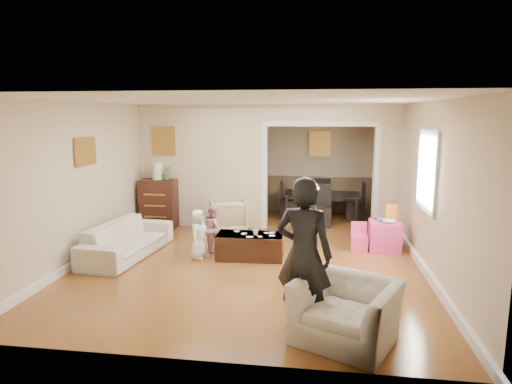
# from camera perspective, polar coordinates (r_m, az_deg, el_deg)

# --- Properties ---
(floor) EXTENTS (7.00, 7.00, 0.00)m
(floor) POSITION_cam_1_polar(r_m,az_deg,el_deg) (7.84, -0.21, -7.83)
(floor) COLOR #955B26
(floor) RESTS_ON ground
(partition_left) EXTENTS (2.75, 0.18, 2.60)m
(partition_left) POSITION_cam_1_polar(r_m,az_deg,el_deg) (9.57, -6.84, 3.30)
(partition_left) COLOR #CDB496
(partition_left) RESTS_ON ground
(partition_right) EXTENTS (0.55, 0.18, 2.60)m
(partition_right) POSITION_cam_1_polar(r_m,az_deg,el_deg) (9.36, 16.62, 2.81)
(partition_right) COLOR #CDB496
(partition_right) RESTS_ON ground
(partition_header) EXTENTS (2.22, 0.18, 0.35)m
(partition_header) POSITION_cam_1_polar(r_m,az_deg,el_deg) (9.19, 8.34, 10.02)
(partition_header) COLOR #CDB496
(partition_header) RESTS_ON partition_right
(window_pane) EXTENTS (0.03, 0.95, 1.10)m
(window_pane) POSITION_cam_1_polar(r_m,az_deg,el_deg) (7.23, 21.25, 2.58)
(window_pane) COLOR white
(window_pane) RESTS_ON ground
(framed_art_partition) EXTENTS (0.45, 0.03, 0.55)m
(framed_art_partition) POSITION_cam_1_polar(r_m,az_deg,el_deg) (9.68, -11.81, 6.50)
(framed_art_partition) COLOR brown
(framed_art_partition) RESTS_ON partition_left
(framed_art_sofa_wall) EXTENTS (0.03, 0.55, 0.40)m
(framed_art_sofa_wall) POSITION_cam_1_polar(r_m,az_deg,el_deg) (7.80, -21.09, 4.91)
(framed_art_sofa_wall) COLOR brown
(framed_art_alcove) EXTENTS (0.45, 0.03, 0.55)m
(framed_art_alcove) POSITION_cam_1_polar(r_m,az_deg,el_deg) (10.85, 8.22, 6.16)
(framed_art_alcove) COLOR brown
(sofa) EXTENTS (0.98, 2.07, 0.58)m
(sofa) POSITION_cam_1_polar(r_m,az_deg,el_deg) (7.92, -16.21, -5.86)
(sofa) COLOR beige
(sofa) RESTS_ON ground
(armchair_back) EXTENTS (0.91, 0.92, 0.67)m
(armchair_back) POSITION_cam_1_polar(r_m,az_deg,el_deg) (9.17, -3.58, -3.07)
(armchair_back) COLOR tan
(armchair_back) RESTS_ON ground
(armchair_front) EXTENTS (1.30, 1.24, 0.66)m
(armchair_front) POSITION_cam_1_polar(r_m,az_deg,el_deg) (4.96, 11.49, -14.79)
(armchair_front) COLOR beige
(armchair_front) RESTS_ON ground
(dresser) EXTENTS (0.76, 0.43, 1.04)m
(dresser) POSITION_cam_1_polar(r_m,az_deg,el_deg) (9.67, -12.42, -1.47)
(dresser) COLOR #34150F
(dresser) RESTS_ON ground
(table_lamp) EXTENTS (0.22, 0.22, 0.36)m
(table_lamp) POSITION_cam_1_polar(r_m,az_deg,el_deg) (9.56, -12.57, 2.64)
(table_lamp) COLOR beige
(table_lamp) RESTS_ON dresser
(potted_plant) EXTENTS (0.27, 0.23, 0.29)m
(potted_plant) POSITION_cam_1_polar(r_m,az_deg,el_deg) (9.50, -11.43, 2.44)
(potted_plant) COLOR #427132
(potted_plant) RESTS_ON dresser
(coffee_table) EXTENTS (1.13, 0.60, 0.42)m
(coffee_table) POSITION_cam_1_polar(r_m,az_deg,el_deg) (7.51, -0.77, -6.98)
(coffee_table) COLOR #331810
(coffee_table) RESTS_ON ground
(coffee_cup) EXTENTS (0.10, 0.10, 0.09)m
(coffee_cup) POSITION_cam_1_polar(r_m,az_deg,el_deg) (7.38, -0.06, -5.24)
(coffee_cup) COLOR silver
(coffee_cup) RESTS_ON coffee_table
(play_table) EXTENTS (0.56, 0.56, 0.52)m
(play_table) POSITION_cam_1_polar(r_m,az_deg,el_deg) (8.26, 16.22, -5.44)
(play_table) COLOR #E03B83
(play_table) RESTS_ON ground
(cereal_box) EXTENTS (0.20, 0.08, 0.30)m
(cereal_box) POSITION_cam_1_polar(r_m,az_deg,el_deg) (8.28, 17.08, -2.53)
(cereal_box) COLOR gold
(cereal_box) RESTS_ON play_table
(cyan_cup) EXTENTS (0.08, 0.08, 0.08)m
(cyan_cup) POSITION_cam_1_polar(r_m,az_deg,el_deg) (8.13, 15.67, -3.48)
(cyan_cup) COLOR #2AB8D3
(cyan_cup) RESTS_ON play_table
(toy_block) EXTENTS (0.09, 0.08, 0.05)m
(toy_block) POSITION_cam_1_polar(r_m,az_deg,el_deg) (8.29, 15.37, -3.31)
(toy_block) COLOR red
(toy_block) RESTS_ON play_table
(play_bowl) EXTENTS (0.25, 0.25, 0.06)m
(play_bowl) POSITION_cam_1_polar(r_m,az_deg,el_deg) (8.08, 16.78, -3.69)
(play_bowl) COLOR white
(play_bowl) RESTS_ON play_table
(dining_table) EXTENTS (1.74, 1.01, 0.60)m
(dining_table) POSITION_cam_1_polar(r_m,az_deg,el_deg) (10.32, 8.45, -1.89)
(dining_table) COLOR black
(dining_table) RESTS_ON ground
(adult_person) EXTENTS (0.73, 0.57, 1.75)m
(adult_person) POSITION_cam_1_polar(r_m,az_deg,el_deg) (4.93, 6.17, -8.05)
(adult_person) COLOR black
(adult_person) RESTS_ON ground
(child_kneel_a) EXTENTS (0.32, 0.44, 0.84)m
(child_kneel_a) POSITION_cam_1_polar(r_m,az_deg,el_deg) (7.48, -7.42, -5.42)
(child_kneel_a) COLOR white
(child_kneel_a) RESTS_ON ground
(child_kneel_b) EXTENTS (0.44, 0.49, 0.83)m
(child_kneel_b) POSITION_cam_1_polar(r_m,az_deg,el_deg) (7.87, -5.49, -4.68)
(child_kneel_b) COLOR #CD808E
(child_kneel_b) RESTS_ON ground
(child_toddler) EXTENTS (0.48, 0.46, 0.81)m
(child_toddler) POSITION_cam_1_polar(r_m,az_deg,el_deg) (8.10, 7.43, -4.37)
(child_toddler) COLOR black
(child_toddler) RESTS_ON ground
(craft_papers) EXTENTS (0.73, 0.43, 0.00)m
(craft_papers) POSITION_cam_1_polar(r_m,az_deg,el_deg) (7.44, 0.07, -5.46)
(craft_papers) COLOR white
(craft_papers) RESTS_ON coffee_table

